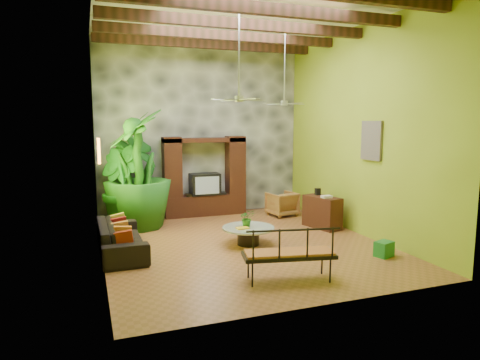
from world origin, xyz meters
name	(u,v)px	position (x,y,z in m)	size (l,w,h in m)	color
ground	(241,243)	(0.00, 0.00, 0.00)	(7.00, 7.00, 0.00)	brown
ceiling	(242,13)	(0.00, 0.00, 5.00)	(6.00, 7.00, 0.02)	silver
back_wall	(201,129)	(0.00, 3.50, 2.50)	(6.00, 0.02, 5.00)	olive
left_wall	(97,134)	(-3.00, 0.00, 2.50)	(0.02, 7.00, 5.00)	olive
right_wall	(358,131)	(3.00, 0.00, 2.50)	(0.02, 7.00, 5.00)	olive
stone_accent_wall	(201,129)	(0.00, 3.44, 2.50)	(5.98, 0.10, 4.98)	#3F4147
ceiling_beams	(242,24)	(0.00, 0.00, 4.78)	(5.95, 5.36, 0.22)	#3D1F13
entertainment_center	(205,182)	(0.00, 3.14, 0.97)	(2.40, 0.55, 2.30)	#34160E
ceiling_fan_front	(239,89)	(-0.20, -0.40, 3.40)	(1.28, 1.28, 1.86)	#A5A5A9
ceiling_fan_back	(284,95)	(1.60, 1.20, 3.40)	(1.28, 1.28, 1.86)	#A5A5A9
wall_art_mask	(99,151)	(-2.96, 1.00, 2.10)	(0.06, 0.32, 0.55)	gold
wall_art_painting	(371,141)	(2.96, -0.60, 2.30)	(0.06, 0.70, 0.90)	#256489
sofa	(121,238)	(-2.62, 0.17, 0.33)	(2.26, 0.88, 0.66)	black
wicker_armchair	(282,204)	(2.09, 2.28, 0.35)	(0.74, 0.77, 0.70)	brown
tall_plant_a	(137,176)	(-1.95, 2.94, 1.26)	(1.32, 0.90, 2.51)	#165616
tall_plant_b	(119,188)	(-2.47, 2.28, 1.07)	(1.18, 0.95, 2.14)	#1B6721
tall_plant_c	(137,169)	(-2.01, 2.26, 1.52)	(1.70, 1.70, 3.04)	#1C5817
coffee_table	(248,233)	(0.11, -0.14, 0.26)	(1.16, 1.16, 0.40)	black
centerpiece_plant	(247,218)	(0.12, -0.03, 0.59)	(0.33, 0.29, 0.37)	#27691B
yellow_tray	(242,228)	(-0.06, -0.23, 0.41)	(0.26, 0.19, 0.03)	gold
iron_bench	(291,252)	(0.00, -2.48, 0.53)	(1.67, 0.88, 0.57)	black
side_console	(322,212)	(2.45, 0.63, 0.41)	(0.46, 1.02, 0.82)	#341D10
green_bin	(384,249)	(2.41, -1.88, 0.16)	(0.36, 0.27, 0.31)	#207824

